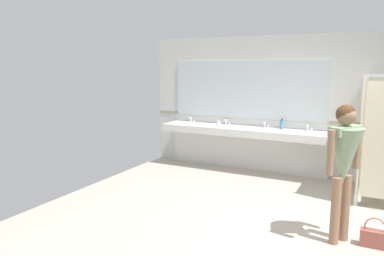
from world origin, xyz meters
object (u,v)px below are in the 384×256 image
person_standing (344,157)px  paper_cup (218,124)px  handbag (374,238)px  soap_dispenser (282,125)px

person_standing → paper_cup: person_standing is taller
paper_cup → handbag: bearing=-37.6°
paper_cup → person_standing: bearing=-42.0°
handbag → person_standing: bearing=-173.6°
soap_dispenser → paper_cup: 1.23m
soap_dispenser → person_standing: bearing=-62.3°
handbag → paper_cup: paper_cup is taller
person_standing → handbag: (0.38, 0.04, -0.92)m
person_standing → soap_dispenser: size_ratio=8.12×
paper_cup → soap_dispenser: bearing=10.5°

